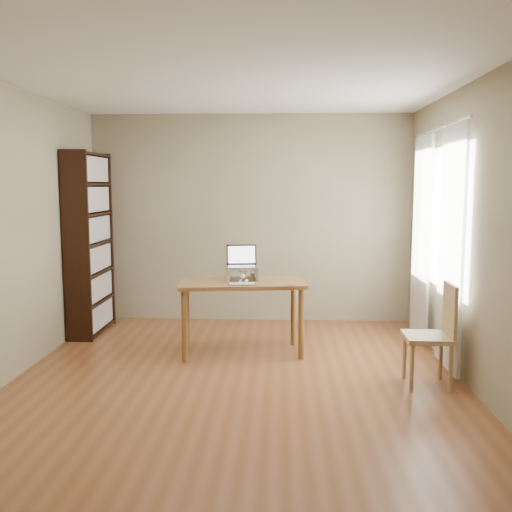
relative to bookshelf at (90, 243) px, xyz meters
The scene contains 10 objects.
room 2.43m from the bookshelf, 39.52° to the right, with size 4.04×4.54×2.64m.
bookshelf is the anchor object (origin of this frame).
curtains 3.83m from the bookshelf, 11.30° to the right, with size 0.03×1.90×2.25m.
desk 2.02m from the bookshelf, 23.15° to the right, with size 1.34×0.79×0.75m.
laptop_stand 1.96m from the bookshelf, 20.99° to the right, with size 0.32×0.25×0.13m.
laptop 1.93m from the bookshelf, 19.47° to the right, with size 0.34×0.30×0.22m.
keyboard 2.11m from the bookshelf, 28.49° to the right, with size 0.27×0.13×0.02m.
coaster 2.57m from the bookshelf, 24.87° to the right, with size 0.10×0.10×0.01m, color #562C1D.
cat 1.98m from the bookshelf, 19.84° to the right, with size 0.24×0.48×0.15m.
chair 3.96m from the bookshelf, 24.91° to the right, with size 0.40×0.40×0.89m.
Camera 1 is at (0.38, -4.93, 1.73)m, focal length 40.00 mm.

